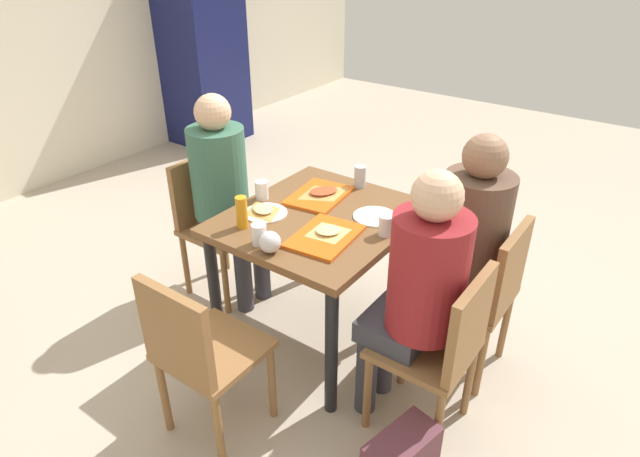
{
  "coord_description": "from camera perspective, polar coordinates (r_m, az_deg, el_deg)",
  "views": [
    {
      "loc": [
        -1.96,
        -1.41,
        2.04
      ],
      "look_at": [
        0.0,
        0.0,
        0.68
      ],
      "focal_mm": 30.38,
      "sensor_mm": 36.0,
      "label": 1
    }
  ],
  "objects": [
    {
      "name": "pizza_slice_a",
      "position": [
        2.54,
        0.86,
        -0.28
      ],
      "size": [
        0.23,
        0.22,
        0.02
      ],
      "color": "#DBAD60",
      "rests_on": "tray_red_near"
    },
    {
      "name": "plastic_cup_a",
      "position": [
        2.89,
        -6.15,
        4.04
      ],
      "size": [
        0.07,
        0.07,
        0.1
      ],
      "primitive_type": "cylinder",
      "color": "white",
      "rests_on": "main_table"
    },
    {
      "name": "chair_near_left",
      "position": [
        2.38,
        12.85,
        -11.82
      ],
      "size": [
        0.4,
        0.4,
        0.85
      ],
      "color": "olive",
      "rests_on": "ground_plane"
    },
    {
      "name": "condiment_bottle",
      "position": [
        2.61,
        -8.24,
        1.71
      ],
      "size": [
        0.06,
        0.06,
        0.16
      ],
      "primitive_type": "cylinder",
      "color": "orange",
      "rests_on": "main_table"
    },
    {
      "name": "pizza_slice_c",
      "position": [
        2.76,
        -6.04,
        1.96
      ],
      "size": [
        0.21,
        0.23,
        0.02
      ],
      "color": "#C68C47",
      "rests_on": "paper_plate_center"
    },
    {
      "name": "ground_plane",
      "position": [
        3.16,
        0.0,
        -10.99
      ],
      "size": [
        10.0,
        10.0,
        0.02
      ],
      "primitive_type": "cube",
      "color": "#B7A893"
    },
    {
      "name": "person_in_brown_jacket",
      "position": [
        2.65,
        14.99,
        -0.86
      ],
      "size": [
        0.32,
        0.42,
        1.26
      ],
      "color": "#383842",
      "rests_on": "ground_plane"
    },
    {
      "name": "chair_near_right",
      "position": [
        2.75,
        17.03,
        -6.16
      ],
      "size": [
        0.4,
        0.4,
        0.85
      ],
      "color": "olive",
      "rests_on": "ground_plane"
    },
    {
      "name": "main_table",
      "position": [
        2.78,
        0.0,
        -0.62
      ],
      "size": [
        0.97,
        0.85,
        0.76
      ],
      "color": "brown",
      "rests_on": "ground_plane"
    },
    {
      "name": "pizza_slice_b",
      "position": [
        2.91,
        0.37,
        3.88
      ],
      "size": [
        0.27,
        0.24,
        0.02
      ],
      "color": "#C68C47",
      "rests_on": "tray_red_far"
    },
    {
      "name": "paper_plate_center",
      "position": [
        2.76,
        -5.74,
        1.64
      ],
      "size": [
        0.22,
        0.22,
        0.01
      ],
      "primitive_type": "cylinder",
      "color": "white",
      "rests_on": "main_table"
    },
    {
      "name": "tray_red_far",
      "position": [
        2.91,
        -0.11,
        3.48
      ],
      "size": [
        0.39,
        0.31,
        0.02
      ],
      "primitive_type": "cube",
      "rotation": [
        0.0,
        0.0,
        0.13
      ],
      "color": "#D85914",
      "rests_on": "main_table"
    },
    {
      "name": "tray_red_near",
      "position": [
        2.53,
        0.51,
        -0.84
      ],
      "size": [
        0.38,
        0.3,
        0.02
      ],
      "primitive_type": "cube",
      "rotation": [
        0.0,
        0.0,
        0.1
      ],
      "color": "#D85914",
      "rests_on": "main_table"
    },
    {
      "name": "plastic_cup_b",
      "position": [
        2.55,
        6.96,
        0.34
      ],
      "size": [
        0.07,
        0.07,
        0.1
      ],
      "primitive_type": "cylinder",
      "color": "white",
      "rests_on": "main_table"
    },
    {
      "name": "chair_left_end",
      "position": [
        2.35,
        -12.74,
        -12.38
      ],
      "size": [
        0.4,
        0.4,
        0.85
      ],
      "color": "olive",
      "rests_on": "ground_plane"
    },
    {
      "name": "foil_bundle",
      "position": [
        2.41,
        -5.3,
        -1.43
      ],
      "size": [
        0.1,
        0.1,
        0.1
      ],
      "primitive_type": "sphere",
      "color": "silver",
      "rests_on": "main_table"
    },
    {
      "name": "drink_fridge",
      "position": [
        5.87,
        -12.24,
        18.08
      ],
      "size": [
        0.7,
        0.6,
        1.9
      ],
      "primitive_type": "cube",
      "color": "#14194C",
      "rests_on": "ground_plane"
    },
    {
      "name": "paper_plate_near_edge",
      "position": [
        2.72,
        5.81,
        1.26
      ],
      "size": [
        0.22,
        0.22,
        0.01
      ],
      "primitive_type": "cylinder",
      "color": "white",
      "rests_on": "main_table"
    },
    {
      "name": "plastic_cup_c",
      "position": [
        2.48,
        -6.44,
        -0.6
      ],
      "size": [
        0.07,
        0.07,
        0.1
      ],
      "primitive_type": "cylinder",
      "color": "white",
      "rests_on": "main_table"
    },
    {
      "name": "chair_far_side",
      "position": [
        3.33,
        -11.41,
        1.27
      ],
      "size": [
        0.4,
        0.4,
        0.85
      ],
      "color": "olive",
      "rests_on": "ground_plane"
    },
    {
      "name": "person_in_red",
      "position": [
        2.27,
        10.31,
        -5.88
      ],
      "size": [
        0.32,
        0.42,
        1.26
      ],
      "color": "#383842",
      "rests_on": "ground_plane"
    },
    {
      "name": "soda_can",
      "position": [
        3.02,
        4.25,
        5.49
      ],
      "size": [
        0.07,
        0.07,
        0.12
      ],
      "primitive_type": "cylinder",
      "color": "#B7BCC6",
      "rests_on": "main_table"
    },
    {
      "name": "person_far_side",
      "position": [
        3.13,
        -10.06,
        4.55
      ],
      "size": [
        0.32,
        0.42,
        1.26
      ],
      "color": "#383842",
      "rests_on": "ground_plane"
    }
  ]
}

